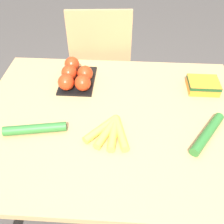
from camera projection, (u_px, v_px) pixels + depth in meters
The scene contains 8 objects.
ground_plane at pixel (112, 198), 1.69m from camera, with size 12.00×12.00×0.00m, color #4C4742.
dining_table at pixel (112, 131), 1.27m from camera, with size 1.25×0.98×0.73m.
chair at pixel (101, 71), 1.87m from camera, with size 0.45×0.43×1.00m.
banana_bunch at pixel (111, 131), 1.12m from camera, with size 0.20×0.20×0.03m.
tomato_pack at pixel (75, 76), 1.38m from camera, with size 0.18×0.26×0.09m.
carrot_bag at pixel (203, 85), 1.34m from camera, with size 0.15×0.13×0.05m.
cucumber_near at pixel (35, 129), 1.12m from camera, with size 0.27×0.09×0.04m.
cucumber_far at pixel (207, 133), 1.10m from camera, with size 0.18×0.24×0.04m.
Camera 1 is at (0.06, -0.88, 1.55)m, focal length 42.00 mm.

